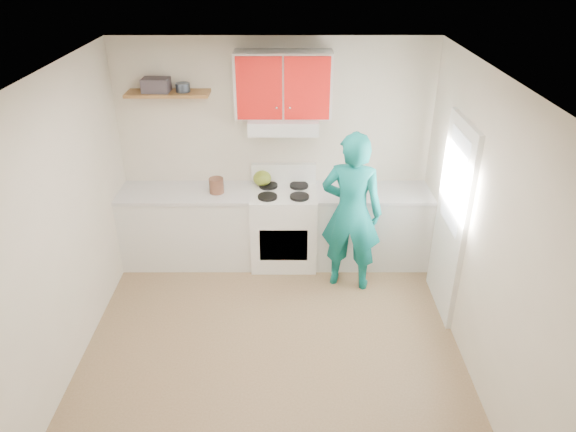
{
  "coord_description": "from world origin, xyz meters",
  "views": [
    {
      "loc": [
        0.15,
        -3.94,
        3.52
      ],
      "look_at": [
        0.15,
        0.55,
        1.15
      ],
      "focal_mm": 33.05,
      "sensor_mm": 36.0,
      "label": 1
    }
  ],
  "objects_px": {
    "crock": "(217,186)",
    "stove": "(284,227)",
    "person": "(351,212)",
    "tin": "(183,87)",
    "kettle": "(262,178)"
  },
  "relations": [
    {
      "from": "crock",
      "to": "stove",
      "type": "bearing_deg",
      "value": 0.97
    },
    {
      "from": "stove",
      "to": "person",
      "type": "xyz_separation_m",
      "value": [
        0.73,
        -0.48,
        0.45
      ]
    },
    {
      "from": "tin",
      "to": "kettle",
      "type": "height_order",
      "value": "tin"
    },
    {
      "from": "kettle",
      "to": "person",
      "type": "height_order",
      "value": "person"
    },
    {
      "from": "stove",
      "to": "crock",
      "type": "xyz_separation_m",
      "value": [
        -0.77,
        -0.01,
        0.54
      ]
    },
    {
      "from": "crock",
      "to": "person",
      "type": "bearing_deg",
      "value": -17.42
    },
    {
      "from": "crock",
      "to": "person",
      "type": "distance_m",
      "value": 1.57
    },
    {
      "from": "tin",
      "to": "person",
      "type": "relative_size",
      "value": 0.08
    },
    {
      "from": "kettle",
      "to": "crock",
      "type": "height_order",
      "value": "kettle"
    },
    {
      "from": "stove",
      "to": "kettle",
      "type": "height_order",
      "value": "kettle"
    },
    {
      "from": "tin",
      "to": "crock",
      "type": "distance_m",
      "value": 1.15
    },
    {
      "from": "crock",
      "to": "person",
      "type": "height_order",
      "value": "person"
    },
    {
      "from": "kettle",
      "to": "crock",
      "type": "relative_size",
      "value": 1.08
    },
    {
      "from": "tin",
      "to": "person",
      "type": "bearing_deg",
      "value": -19.95
    },
    {
      "from": "kettle",
      "to": "tin",
      "type": "bearing_deg",
      "value": 158.12
    }
  ]
}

